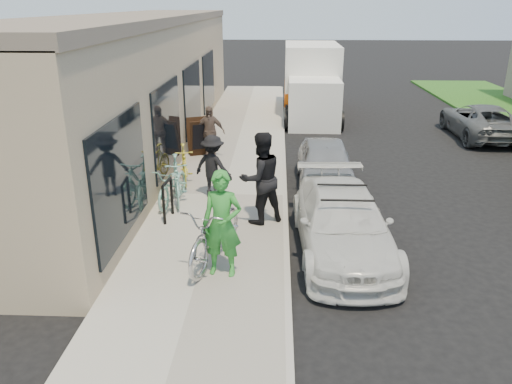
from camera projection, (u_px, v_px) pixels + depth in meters
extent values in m
plane|color=black|center=(310.00, 260.00, 9.48)|extent=(120.00, 120.00, 0.00)
cube|color=#A7A396|center=(222.00, 197.00, 12.33)|extent=(3.00, 34.00, 0.15)
cube|color=#A49F96|center=(285.00, 198.00, 12.27)|extent=(0.12, 34.00, 0.13)
cube|color=tan|center=(139.00, 86.00, 16.45)|extent=(3.50, 20.00, 4.00)
cube|color=#736657|center=(133.00, 19.00, 15.70)|extent=(3.60, 20.00, 0.25)
cube|color=black|center=(121.00, 178.00, 9.05)|extent=(0.06, 3.00, 2.20)
cube|color=black|center=(167.00, 127.00, 12.78)|extent=(0.06, 3.00, 2.20)
cube|color=black|center=(193.00, 98.00, 16.52)|extent=(0.06, 3.00, 2.20)
cube|color=black|center=(209.00, 81.00, 20.25)|extent=(0.06, 3.00, 2.20)
cylinder|color=black|center=(164.00, 206.00, 10.49)|extent=(0.06, 0.06, 0.85)
cylinder|color=black|center=(172.00, 196.00, 11.02)|extent=(0.06, 0.06, 0.85)
cylinder|color=black|center=(167.00, 182.00, 10.60)|extent=(0.11, 0.57, 0.06)
cube|color=black|center=(201.00, 138.00, 15.14)|extent=(0.74, 0.52, 1.12)
cube|color=black|center=(198.00, 135.00, 15.50)|extent=(0.74, 0.52, 1.12)
cube|color=black|center=(201.00, 137.00, 15.09)|extent=(0.57, 0.38, 0.80)
imported|color=silver|center=(342.00, 222.00, 9.60)|extent=(1.88, 4.29, 1.22)
cylinder|color=black|center=(348.00, 201.00, 8.94)|extent=(0.97, 0.04, 0.04)
cylinder|color=black|center=(342.00, 185.00, 9.71)|extent=(0.97, 0.04, 0.04)
imported|color=#95969A|center=(326.00, 164.00, 13.02)|extent=(1.52, 3.65, 1.24)
cube|color=white|center=(314.00, 104.00, 19.14)|extent=(1.98, 1.98, 1.86)
cube|color=black|center=(314.00, 94.00, 19.00)|extent=(1.81, 0.08, 0.88)
cube|color=white|center=(311.00, 78.00, 21.66)|extent=(2.30, 4.13, 2.84)
cube|color=#E25A0D|center=(310.00, 92.00, 21.89)|extent=(2.32, 4.15, 0.54)
cylinder|color=black|center=(288.00, 120.00, 18.92)|extent=(0.25, 0.79, 0.78)
cylinder|color=black|center=(340.00, 121.00, 18.82)|extent=(0.25, 0.79, 0.78)
cylinder|color=black|center=(288.00, 114.00, 19.93)|extent=(0.25, 0.79, 0.78)
cylinder|color=black|center=(337.00, 115.00, 19.82)|extent=(0.25, 0.79, 0.78)
cylinder|color=black|center=(288.00, 98.00, 23.39)|extent=(0.25, 0.79, 0.78)
cylinder|color=black|center=(330.00, 98.00, 23.29)|extent=(0.25, 0.79, 0.78)
imported|color=#525456|center=(481.00, 121.00, 17.90)|extent=(2.07, 4.36, 1.20)
imported|color=#ADADAF|center=(216.00, 231.00, 8.96)|extent=(1.32, 2.31, 1.15)
imported|color=#2F8D30|center=(222.00, 224.00, 8.39)|extent=(0.73, 0.53, 1.87)
imported|color=black|center=(261.00, 178.00, 10.43)|extent=(1.20, 1.13, 1.97)
imported|color=#7DBAAA|center=(176.00, 179.00, 11.73)|extent=(0.89, 1.84, 1.06)
imported|color=#7DBAAA|center=(173.00, 184.00, 11.66)|extent=(0.86, 1.76, 0.89)
imported|color=gold|center=(184.00, 164.00, 13.03)|extent=(0.78, 1.64, 0.95)
imported|color=black|center=(213.00, 166.00, 11.90)|extent=(1.13, 0.94, 1.53)
imported|color=brown|center=(209.00, 132.00, 14.96)|extent=(0.93, 0.41, 1.58)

